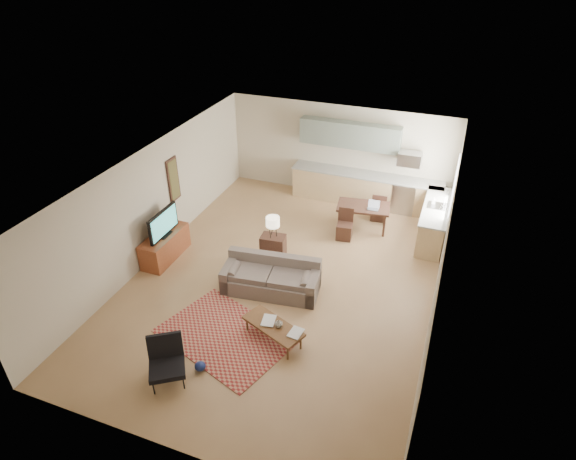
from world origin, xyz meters
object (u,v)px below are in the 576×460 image
at_px(sofa, 271,277).
at_px(console_table, 273,248).
at_px(coffee_table, 273,332).
at_px(armchair, 166,364).
at_px(tv_credenza, 165,246).
at_px(dining_table, 362,217).

bearing_deg(sofa, console_table, 102.43).
relative_size(coffee_table, armchair, 1.55).
bearing_deg(tv_credenza, dining_table, 35.98).
distance_m(coffee_table, console_table, 2.67).
distance_m(sofa, coffee_table, 1.51).
distance_m(armchair, dining_table, 6.49).
height_order(armchair, dining_table, armchair).
xyz_separation_m(coffee_table, dining_table, (0.65, 4.63, 0.15)).
bearing_deg(dining_table, sofa, -119.32).
xyz_separation_m(sofa, console_table, (-0.39, 1.11, -0.05)).
bearing_deg(tv_credenza, console_table, 18.55).
relative_size(tv_credenza, dining_table, 1.05).
distance_m(tv_credenza, console_table, 2.59).
relative_size(coffee_table, tv_credenza, 0.89).
bearing_deg(armchair, tv_credenza, 89.89).
bearing_deg(console_table, coffee_table, -73.52).
height_order(sofa, console_table, sofa).
bearing_deg(sofa, coffee_table, -73.11).
relative_size(sofa, console_table, 3.28).
height_order(sofa, coffee_table, sofa).
height_order(armchair, console_table, armchair).
bearing_deg(console_table, sofa, -76.01).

